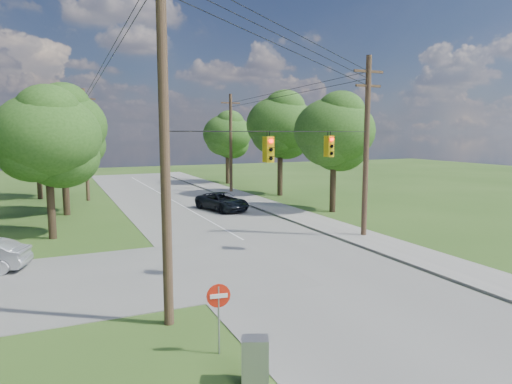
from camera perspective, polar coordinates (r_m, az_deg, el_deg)
name	(u,v)px	position (r m, az deg, el deg)	size (l,w,h in m)	color
ground	(299,306)	(16.87, 5.41, -14.01)	(140.00, 140.00, 0.00)	#30521B
main_road	(284,263)	(21.93, 3.52, -8.83)	(10.00, 100.00, 0.03)	gray
sidewalk_east	(395,248)	(25.61, 17.02, -6.65)	(2.60, 100.00, 0.12)	#A8A49D
pole_sw	(164,130)	(14.39, -11.41, 7.57)	(2.00, 0.32, 12.00)	brown
pole_ne	(366,144)	(27.33, 13.63, 5.80)	(2.00, 0.32, 10.50)	brown
pole_north_e	(231,143)	(46.73, -3.16, 6.19)	(2.00, 0.32, 10.00)	brown
pole_north_w	(86,144)	(43.74, -20.52, 5.65)	(2.00, 0.32, 10.00)	brown
power_lines	(225,80)	(27.00, -3.93, 13.81)	(13.93, 29.62, 4.93)	black
traffic_signals	(302,147)	(20.82, 5.73, 5.59)	(4.91, 3.27, 1.05)	gold
tree_w_near	(47,137)	(28.64, -24.67, 6.31)	(6.00, 6.00, 8.40)	#453022
tree_w_mid	(62,127)	(36.65, -23.06, 7.53)	(6.40, 6.40, 9.22)	#453022
tree_w_far	(36,131)	(46.65, -25.76, 6.84)	(6.00, 6.00, 8.73)	#453022
tree_e_near	(334,131)	(35.63, 9.74, 7.51)	(6.20, 6.20, 8.81)	#453022
tree_e_mid	(280,125)	(44.53, 3.06, 8.42)	(6.60, 6.60, 9.64)	#453022
tree_e_far	(227,134)	(55.12, -3.62, 7.21)	(5.80, 5.80, 8.32)	#453022
car_main_north	(222,201)	(36.21, -4.25, -1.18)	(2.32, 5.04, 1.40)	black
control_cabinet	(255,361)	(11.92, -0.12, -20.37)	(0.66, 0.48, 1.20)	gray
do_not_enter_sign	(219,302)	(13.00, -4.70, -13.58)	(0.67, 0.14, 2.03)	gray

